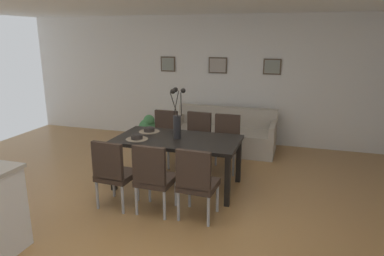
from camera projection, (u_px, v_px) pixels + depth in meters
name	position (u px, v px, depth m)	size (l,w,h in m)	color
ground_plane	(168.00, 207.00, 4.59)	(9.00, 9.00, 0.00)	#A87A47
back_wall_panel	(224.00, 80.00, 7.25)	(9.00, 0.10, 2.60)	silver
dining_table	(177.00, 143.00, 5.09)	(1.80, 0.95, 0.74)	black
dining_chair_near_left	(113.00, 171.00, 4.47)	(0.47, 0.47, 0.92)	#33261E
dining_chair_near_right	(164.00, 135.00, 6.09)	(0.45, 0.45, 0.92)	#33261E
dining_chair_far_left	(153.00, 175.00, 4.31)	(0.45, 0.45, 0.92)	#33261E
dining_chair_far_right	(197.00, 137.00, 5.96)	(0.46, 0.46, 0.92)	#33261E
dining_chair_mid_left	(196.00, 180.00, 4.17)	(0.46, 0.46, 0.92)	#33261E
dining_chair_mid_right	(226.00, 140.00, 5.78)	(0.44, 0.44, 0.92)	#33261E
centerpiece_vase	(177.00, 119.00, 5.00)	(0.21, 0.23, 0.73)	#232326
placemat_near_left	(137.00, 139.00, 5.03)	(0.32, 0.32, 0.01)	#7F705B
bowl_near_left	(137.00, 137.00, 5.02)	(0.17, 0.17, 0.07)	#2D2826
placemat_near_right	(149.00, 131.00, 5.42)	(0.32, 0.32, 0.01)	#7F705B
bowl_near_right	(149.00, 129.00, 5.41)	(0.17, 0.17, 0.07)	#2D2826
sofa	(223.00, 136.00, 6.86)	(2.00, 0.84, 0.80)	#B2A899
framed_picture_left	(168.00, 64.00, 7.46)	(0.32, 0.03, 0.32)	#473828
framed_picture_center	(218.00, 65.00, 7.14)	(0.38, 0.03, 0.33)	#473828
framed_picture_right	(272.00, 67.00, 6.83)	(0.34, 0.03, 0.31)	#473828
potted_plant	(148.00, 129.00, 7.00)	(0.36, 0.36, 0.67)	silver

